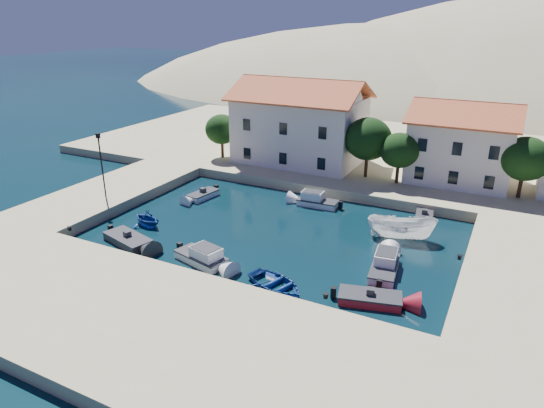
{
  "coord_description": "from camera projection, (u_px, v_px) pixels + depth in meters",
  "views": [
    {
      "loc": [
        16.83,
        -23.72,
        17.34
      ],
      "look_at": [
        -1.13,
        11.32,
        2.0
      ],
      "focal_mm": 32.0,
      "sensor_mm": 36.0,
      "label": 1
    }
  ],
  "objects": [
    {
      "name": "motorboat_white_west",
      "position": [
        203.0,
        195.0,
        49.3
      ],
      "size": [
        2.01,
        3.63,
        1.25
      ],
      "rotation": [
        0.0,
        0.0,
        -1.72
      ],
      "color": "white",
      "rests_on": "ground"
    },
    {
      "name": "rowboat_west",
      "position": [
        148.0,
        225.0,
        42.93
      ],
      "size": [
        3.66,
        3.34,
        1.65
      ],
      "primitive_type": "imported",
      "rotation": [
        0.0,
        0.0,
        -1.8
      ],
      "color": "navy",
      "rests_on": "ground"
    },
    {
      "name": "trees",
      "position": [
        382.0,
        144.0,
        50.55
      ],
      "size": [
        37.3,
        5.3,
        6.45
      ],
      "color": "#382314",
      "rests_on": "quay_north"
    },
    {
      "name": "motorboat_red_se",
      "position": [
        370.0,
        299.0,
        31.27
      ],
      "size": [
        4.35,
        2.73,
        1.25
      ],
      "rotation": [
        0.0,
        0.0,
        0.25
      ],
      "color": "maroon",
      "rests_on": "ground"
    },
    {
      "name": "quay_south",
      "position": [
        153.0,
        328.0,
        27.96
      ],
      "size": [
        52.0,
        12.0,
        1.0
      ],
      "primitive_type": "cube",
      "color": "tan",
      "rests_on": "ground"
    },
    {
      "name": "boat_east",
      "position": [
        400.0,
        239.0,
        40.37
      ],
      "size": [
        5.95,
        3.36,
        2.17
      ],
      "primitive_type": "imported",
      "rotation": [
        0.0,
        0.0,
        1.81
      ],
      "color": "white",
      "rests_on": "ground"
    },
    {
      "name": "rowboat_south",
      "position": [
        276.0,
        288.0,
        33.08
      ],
      "size": [
        5.26,
        4.45,
        0.93
      ],
      "primitive_type": "imported",
      "rotation": [
        0.0,
        0.0,
        1.25
      ],
      "color": "navy",
      "rests_on": "ground"
    },
    {
      "name": "quay_north",
      "position": [
        386.0,
        153.0,
        63.59
      ],
      "size": [
        80.0,
        36.0,
        1.0
      ],
      "primitive_type": "cube",
      "color": "tan",
      "rests_on": "ground"
    },
    {
      "name": "ground",
      "position": [
        211.0,
        287.0,
        33.12
      ],
      "size": [
        400.0,
        400.0,
        0.0
      ],
      "primitive_type": "plane",
      "color": "black",
      "rests_on": "ground"
    },
    {
      "name": "bollards",
      "position": [
        273.0,
        258.0,
        34.72
      ],
      "size": [
        29.36,
        9.56,
        0.3
      ],
      "color": "black",
      "rests_on": "ground"
    },
    {
      "name": "motorboat_grey_sw",
      "position": [
        128.0,
        240.0,
        39.48
      ],
      "size": [
        4.83,
        3.08,
        1.25
      ],
      "rotation": [
        0.0,
        0.0,
        -0.27
      ],
      "color": "#2D2E31",
      "rests_on": "ground"
    },
    {
      "name": "cabin_cruiser_north",
      "position": [
        318.0,
        201.0,
        47.15
      ],
      "size": [
        4.02,
        1.87,
        1.6
      ],
      "rotation": [
        0.0,
        0.0,
        3.19
      ],
      "color": "white",
      "rests_on": "ground"
    },
    {
      "name": "lamppost",
      "position": [
        101.0,
        159.0,
        45.46
      ],
      "size": [
        0.35,
        0.25,
        6.22
      ],
      "color": "black",
      "rests_on": "quay_west"
    },
    {
      "name": "cabin_cruiser_south",
      "position": [
        201.0,
        256.0,
        36.37
      ],
      "size": [
        4.59,
        2.79,
        1.6
      ],
      "rotation": [
        0.0,
        0.0,
        -0.24
      ],
      "color": "white",
      "rests_on": "ground"
    },
    {
      "name": "cabin_cruiser_east",
      "position": [
        384.0,
        267.0,
        34.85
      ],
      "size": [
        2.32,
        4.58,
        1.6
      ],
      "rotation": [
        0.0,
        0.0,
        1.7
      ],
      "color": "white",
      "rests_on": "ground"
    },
    {
      "name": "hills",
      "position": [
        524.0,
        172.0,
        135.33
      ],
      "size": [
        254.0,
        176.0,
        99.0
      ],
      "color": "tan",
      "rests_on": "ground"
    },
    {
      "name": "building_mid",
      "position": [
        462.0,
        141.0,
        50.16
      ],
      "size": [
        10.5,
        8.4,
        8.3
      ],
      "color": "silver",
      "rests_on": "quay_north"
    },
    {
      "name": "building_left",
      "position": [
        300.0,
        120.0,
        56.73
      ],
      "size": [
        14.7,
        9.45,
        9.7
      ],
      "color": "silver",
      "rests_on": "quay_north"
    },
    {
      "name": "quay_west",
      "position": [
        110.0,
        193.0,
        49.3
      ],
      "size": [
        8.0,
        20.0,
        1.0
      ],
      "primitive_type": "cube",
      "color": "tan",
      "rests_on": "ground"
    },
    {
      "name": "motorboat_white_ne",
      "position": [
        424.0,
        217.0,
        43.9
      ],
      "size": [
        1.94,
        3.4,
        1.25
      ],
      "rotation": [
        0.0,
        0.0,
        1.71
      ],
      "color": "white",
      "rests_on": "ground"
    }
  ]
}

